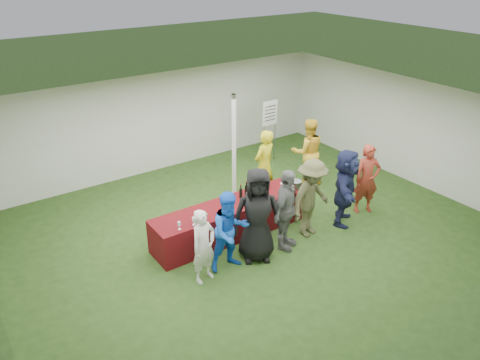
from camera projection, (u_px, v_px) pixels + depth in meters
ground at (246, 229)px, 10.36m from camera, size 60.00×60.00×0.00m
tent at (234, 151)px, 10.91m from camera, size 10.00×10.00×10.00m
serving_table at (232, 219)px, 10.02m from camera, size 3.60×0.80×0.75m
wine_bottles at (254, 188)px, 10.26m from camera, size 0.84×0.14×0.32m
wine_glasses at (215, 212)px, 9.31m from camera, size 2.78×0.17×0.16m
water_bottle at (228, 198)px, 9.84m from camera, size 0.07×0.07×0.23m
bar_towel at (287, 184)px, 10.67m from camera, size 0.25×0.18×0.03m
dump_bucket at (296, 185)px, 10.46m from camera, size 0.26×0.26×0.18m
wine_list_sign at (270, 118)px, 13.19m from camera, size 0.50×0.03×1.80m
staff_pourer at (264, 165)px, 11.29m from camera, size 0.73×0.57×1.78m
staff_back at (308, 152)px, 12.06m from camera, size 1.06×0.97×1.77m
customer_0 at (204, 246)px, 8.46m from camera, size 0.60×0.46×1.46m
customer_1 at (230, 231)px, 8.76m from camera, size 0.84×0.69×1.62m
customer_2 at (257, 215)px, 8.98m from camera, size 1.13×0.99×1.94m
customer_3 at (286, 210)px, 9.35m from camera, size 1.10×0.87×1.75m
customer_4 at (311, 198)px, 9.80m from camera, size 1.24×0.87×1.75m
customer_5 at (345, 187)px, 10.26m from camera, size 1.60×1.43×1.76m
customer_6 at (367, 179)px, 10.73m from camera, size 0.71×0.60×1.66m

